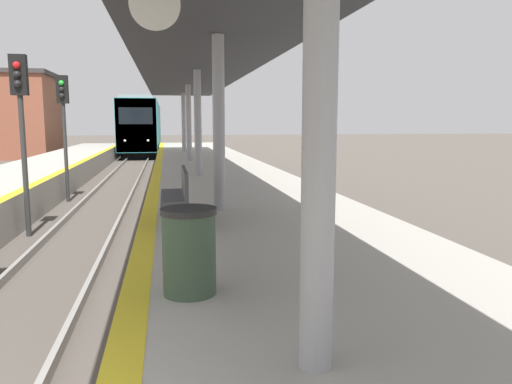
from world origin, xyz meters
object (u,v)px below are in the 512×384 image
(signal_mid, at_px, (21,110))
(signal_far, at_px, (64,114))
(trash_bin, at_px, (189,251))
(bench, at_px, (178,194))
(train, at_px, (143,126))

(signal_mid, xyz_separation_m, signal_far, (-0.07, 5.20, 0.00))
(signal_mid, xyz_separation_m, trash_bin, (3.43, -7.32, -1.53))
(signal_mid, xyz_separation_m, bench, (3.40, -3.63, -1.49))
(train, relative_size, signal_far, 5.48)
(train, relative_size, bench, 14.17)
(signal_mid, bearing_deg, bench, -46.82)
(trash_bin, bearing_deg, signal_mid, 115.13)
(trash_bin, distance_m, bench, 3.69)
(train, relative_size, trash_bin, 25.99)
(signal_far, distance_m, trash_bin, 13.08)
(bench, bearing_deg, trash_bin, -89.58)
(signal_far, relative_size, trash_bin, 4.74)
(signal_far, relative_size, bench, 2.59)
(train, distance_m, bench, 37.77)
(train, height_order, signal_mid, train)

